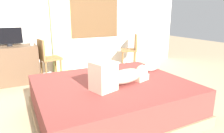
# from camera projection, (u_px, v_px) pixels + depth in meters

# --- Properties ---
(ground_plane) EXTENTS (16.00, 16.00, 0.00)m
(ground_plane) POSITION_uv_depth(u_px,v_px,m) (111.00, 116.00, 2.67)
(ground_plane) COLOR tan
(back_wall_with_window) EXTENTS (6.40, 0.14, 2.90)m
(back_wall_with_window) POSITION_uv_depth(u_px,v_px,m) (62.00, 9.00, 4.46)
(back_wall_with_window) COLOR silver
(back_wall_with_window) RESTS_ON ground
(bed) EXTENTS (1.97, 1.68, 0.48)m
(bed) POSITION_uv_depth(u_px,v_px,m) (112.00, 99.00, 2.66)
(bed) COLOR #997A56
(bed) RESTS_ON ground
(person_lying) EXTENTS (0.93, 0.49, 0.34)m
(person_lying) POSITION_uv_depth(u_px,v_px,m) (120.00, 76.00, 2.48)
(person_lying) COLOR #CCB299
(person_lying) RESTS_ON bed
(cat) EXTENTS (0.36, 0.13, 0.21)m
(cat) POSITION_uv_depth(u_px,v_px,m) (150.00, 67.00, 3.06)
(cat) COLOR silver
(cat) RESTS_ON bed
(desk) EXTENTS (0.90, 0.56, 0.74)m
(desk) POSITION_uv_depth(u_px,v_px,m) (14.00, 65.00, 3.90)
(desk) COLOR brown
(desk) RESTS_ON ground
(tv_monitor) EXTENTS (0.48, 0.10, 0.35)m
(tv_monitor) POSITION_uv_depth(u_px,v_px,m) (9.00, 37.00, 3.75)
(tv_monitor) COLOR black
(tv_monitor) RESTS_ON desk
(cup) EXTENTS (0.07, 0.07, 0.09)m
(cup) POSITION_uv_depth(u_px,v_px,m) (32.00, 43.00, 3.91)
(cup) COLOR white
(cup) RESTS_ON desk
(chair_by_desk) EXTENTS (0.43, 0.43, 0.86)m
(chair_by_desk) POSITION_uv_depth(u_px,v_px,m) (47.00, 56.00, 3.99)
(chair_by_desk) COLOR brown
(chair_by_desk) RESTS_ON ground
(chair_spare) EXTENTS (0.51, 0.51, 0.86)m
(chair_spare) POSITION_uv_depth(u_px,v_px,m) (132.00, 48.00, 4.96)
(chair_spare) COLOR brown
(chair_spare) RESTS_ON ground
(curtain_left) EXTENTS (0.44, 0.06, 2.50)m
(curtain_left) POSITION_uv_depth(u_px,v_px,m) (60.00, 18.00, 4.37)
(curtain_left) COLOR #ADCC75
(curtain_left) RESTS_ON ground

